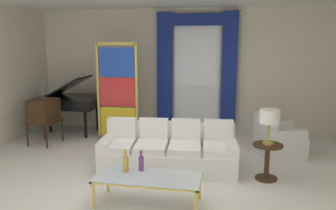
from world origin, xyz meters
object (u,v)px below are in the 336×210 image
(bottle_blue_decanter, at_px, (141,162))
(stained_glass_divider, at_px, (117,94))
(peacock_figurine, at_px, (129,135))
(table_lamp_brass, at_px, (269,118))
(coffee_table, at_px, (148,178))
(bottle_crystal_tall, at_px, (126,163))
(couch_white_long, at_px, (169,152))
(grand_piano, at_px, (69,101))
(round_side_table, at_px, (267,158))
(vintage_tv, at_px, (44,111))
(armchair_white, at_px, (277,140))

(bottle_blue_decanter, distance_m, stained_glass_divider, 3.07)
(peacock_figurine, height_order, table_lamp_brass, table_lamp_brass)
(coffee_table, distance_m, bottle_crystal_tall, 0.39)
(couch_white_long, bearing_deg, peacock_figurine, 133.55)
(bottle_crystal_tall, height_order, grand_piano, grand_piano)
(couch_white_long, bearing_deg, round_side_table, -6.29)
(bottle_blue_decanter, relative_size, vintage_tv, 0.22)
(vintage_tv, relative_size, stained_glass_divider, 0.61)
(peacock_figurine, bearing_deg, couch_white_long, -46.45)
(coffee_table, distance_m, grand_piano, 4.30)
(coffee_table, height_order, peacock_figurine, peacock_figurine)
(vintage_tv, bearing_deg, couch_white_long, -17.39)
(bottle_crystal_tall, height_order, table_lamp_brass, table_lamp_brass)
(stained_glass_divider, xyz_separation_m, grand_piano, (-1.35, 0.33, -0.26))
(bottle_blue_decanter, xyz_separation_m, bottle_crystal_tall, (-0.20, -0.09, 0.01))
(couch_white_long, xyz_separation_m, vintage_tv, (-2.94, 0.92, 0.42))
(peacock_figurine, height_order, round_side_table, round_side_table)
(bottle_blue_decanter, height_order, grand_piano, grand_piano)
(bottle_crystal_tall, bearing_deg, peacock_figurine, 106.58)
(couch_white_long, xyz_separation_m, stained_glass_divider, (-1.47, 1.53, 0.75))
(bottle_crystal_tall, xyz_separation_m, stained_glass_divider, (-1.09, 2.82, 0.52))
(peacock_figurine, relative_size, grand_piano, 0.40)
(stained_glass_divider, distance_m, round_side_table, 3.63)
(bottle_crystal_tall, relative_size, vintage_tv, 0.24)
(round_side_table, bearing_deg, vintage_tv, 166.51)
(coffee_table, xyz_separation_m, stained_glass_divider, (-1.44, 2.92, 0.68))
(coffee_table, xyz_separation_m, vintage_tv, (-2.91, 2.31, 0.35))
(armchair_white, distance_m, round_side_table, 1.38)
(stained_glass_divider, relative_size, grand_piano, 1.47)
(coffee_table, height_order, grand_piano, grand_piano)
(bottle_blue_decanter, height_order, armchair_white, armchair_white)
(couch_white_long, distance_m, bottle_blue_decanter, 1.24)
(bottle_blue_decanter, height_order, peacock_figurine, bottle_blue_decanter)
(couch_white_long, height_order, grand_piano, grand_piano)
(armchair_white, xyz_separation_m, peacock_figurine, (-3.07, 0.00, -0.07))
(bottle_blue_decanter, relative_size, round_side_table, 0.51)
(bottle_blue_decanter, xyz_separation_m, table_lamp_brass, (1.83, 1.02, 0.50))
(couch_white_long, bearing_deg, armchair_white, 30.52)
(vintage_tv, distance_m, round_side_table, 4.75)
(bottle_crystal_tall, distance_m, vintage_tv, 3.40)
(armchair_white, xyz_separation_m, stained_glass_divider, (-3.43, 0.37, 0.77))
(bottle_crystal_tall, height_order, stained_glass_divider, stained_glass_divider)
(bottle_blue_decanter, distance_m, bottle_crystal_tall, 0.22)
(grand_piano, bearing_deg, stained_glass_divider, -13.74)
(bottle_crystal_tall, bearing_deg, table_lamp_brass, 28.66)
(stained_glass_divider, height_order, round_side_table, stained_glass_divider)
(stained_glass_divider, bearing_deg, bottle_crystal_tall, -68.82)
(couch_white_long, bearing_deg, table_lamp_brass, -6.29)
(armchair_white, bearing_deg, bottle_blue_decanter, -132.15)
(bottle_blue_decanter, relative_size, armchair_white, 0.30)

